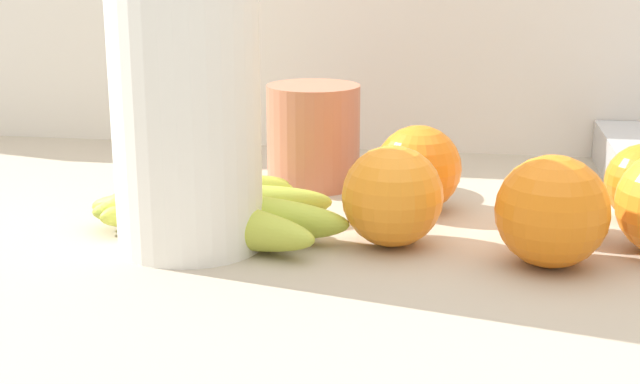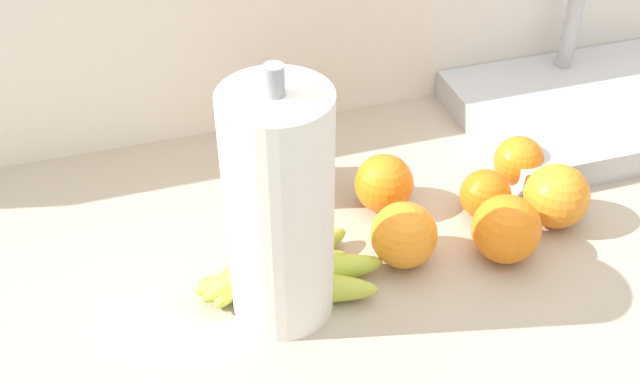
# 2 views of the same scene
# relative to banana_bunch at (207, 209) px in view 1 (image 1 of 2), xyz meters

# --- Properties ---
(wall_back) EXTENTS (1.88, 0.06, 1.30)m
(wall_back) POSITION_rel_banana_bunch_xyz_m (0.22, 0.36, -0.26)
(wall_back) COLOR silver
(wall_back) RESTS_ON ground
(banana_bunch) EXTENTS (0.22, 0.19, 0.04)m
(banana_bunch) POSITION_rel_banana_bunch_xyz_m (0.00, 0.00, 0.00)
(banana_bunch) COLOR #B2C03F
(banana_bunch) RESTS_ON counter
(orange_center) EXTENTS (0.06, 0.06, 0.06)m
(orange_center) POSITION_rel_banana_bunch_xyz_m (0.28, 0.04, 0.01)
(orange_center) COLOR orange
(orange_center) RESTS_ON counter
(orange_right) EXTENTS (0.08, 0.08, 0.08)m
(orange_right) POSITION_rel_banana_bunch_xyz_m (0.27, -0.04, 0.02)
(orange_right) COLOR orange
(orange_right) RESTS_ON counter
(orange_far_right) EXTENTS (0.08, 0.08, 0.08)m
(orange_far_right) POSITION_rel_banana_bunch_xyz_m (0.15, -0.01, 0.02)
(orange_far_right) COLOR orange
(orange_far_right) RESTS_ON counter
(orange_back_right) EXTENTS (0.08, 0.08, 0.08)m
(orange_back_right) POSITION_rel_banana_bunch_xyz_m (0.17, 0.09, 0.02)
(orange_back_right) COLOR orange
(orange_back_right) RESTS_ON counter
(paper_towel_roll) EXTENTS (0.11, 0.11, 0.30)m
(paper_towel_roll) POSITION_rel_banana_bunch_xyz_m (-0.00, -0.04, 0.12)
(paper_towel_roll) COLOR white
(paper_towel_roll) RESTS_ON counter
(mug) EXTENTS (0.09, 0.09, 0.10)m
(mug) POSITION_rel_banana_bunch_xyz_m (0.06, 0.16, 0.03)
(mug) COLOR #BF7156
(mug) RESTS_ON counter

